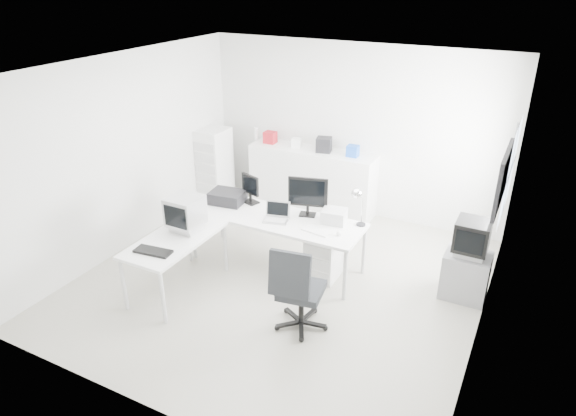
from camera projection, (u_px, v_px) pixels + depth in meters
The scene contains 30 objects.
floor at pixel (281, 281), 6.88m from camera, with size 5.00×5.00×0.01m, color beige.
ceiling at pixel (280, 68), 5.68m from camera, with size 5.00×5.00×0.01m, color white.
back_wall at pixel (353, 132), 8.29m from camera, with size 5.00×0.02×2.80m, color silver.
left_wall at pixel (126, 154), 7.31m from camera, with size 0.02×5.00×2.80m, color silver.
right_wall at pixel (496, 228), 5.25m from camera, with size 0.02×5.00×2.80m, color silver.
window at pixel (510, 171), 6.14m from camera, with size 0.02×1.20×1.10m, color white, non-canonical shape.
wall_picture at pixel (503, 179), 5.13m from camera, with size 0.04×0.90×0.60m, color black, non-canonical shape.
main_desk at pixel (277, 241), 7.10m from camera, with size 2.40×0.80×0.75m, color silver, non-canonical shape.
side_desk at pixel (177, 264), 6.56m from camera, with size 0.70×1.40×0.75m, color silver, non-canonical shape.
drawer_pedestal at pixel (324, 256), 6.88m from camera, with size 0.40×0.50×0.60m, color silver.
inkjet_printer at pixel (227, 197), 7.33m from camera, with size 0.48×0.37×0.17m, color black.
lcd_monitor_small at pixel (250, 189), 7.28m from camera, with size 0.33×0.19×0.41m, color black, non-canonical shape.
lcd_monitor_large at pixel (308, 197), 6.87m from camera, with size 0.53×0.21×0.56m, color black, non-canonical shape.
laptop at pixel (276, 214), 6.79m from camera, with size 0.32×0.33×0.21m, color #B7B7BA, non-canonical shape.
white_keyboard at pixel (315, 231), 6.54m from camera, with size 0.38×0.12×0.02m, color silver.
white_mouse at pixel (339, 233), 6.45m from camera, with size 0.06×0.06×0.06m, color silver.
laser_printer at pixel (334, 216), 6.76m from camera, with size 0.31×0.27×0.18m, color #BABABA.
desk_lamp at pixel (362, 207), 6.61m from camera, with size 0.18×0.18×0.53m, color silver, non-canonical shape.
crt_monitor at pixel (186, 215), 6.52m from camera, with size 0.36×0.36×0.41m, color #B7B7BA, non-canonical shape.
black_keyboard at pixel (153, 251), 6.07m from camera, with size 0.45×0.18×0.03m, color black.
office_chair at pixel (302, 286), 5.80m from camera, with size 0.63×0.63×1.09m, color #2A2D2F, non-canonical shape.
tv_cabinet at pixel (465, 275), 6.45m from camera, with size 0.55×0.45×0.60m, color gray.
crt_tv at pixel (472, 239), 6.22m from camera, with size 0.50×0.48×0.45m, color black, non-canonical shape.
sideboard at pixel (312, 180), 8.69m from camera, with size 2.16×0.54×1.08m, color silver.
clutter_box_a at pixel (270, 137), 8.75m from camera, with size 0.20×0.18×0.20m, color #A81821.
clutter_box_b at pixel (296, 143), 8.55m from camera, with size 0.15×0.13×0.15m, color silver.
clutter_box_c at pixel (324, 145), 8.33m from camera, with size 0.24×0.22×0.24m, color black.
clutter_box_d at pixel (353, 151), 8.14m from camera, with size 0.18×0.16×0.18m, color blue.
clutter_bottle at pixel (256, 134), 8.90m from camera, with size 0.07×0.07×0.22m, color silver.
filing_cabinet at pixel (215, 165), 9.00m from camera, with size 0.46×0.55×1.31m, color silver.
Camera 1 is at (2.73, -5.12, 3.83)m, focal length 32.00 mm.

